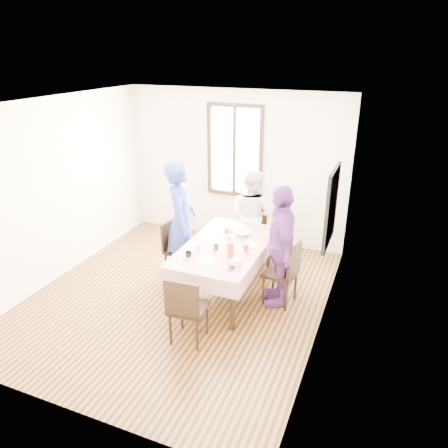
% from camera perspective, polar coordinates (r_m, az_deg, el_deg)
% --- Properties ---
extents(ground, '(4.50, 4.50, 0.00)m').
position_cam_1_polar(ground, '(6.23, -6.07, -9.66)').
color(ground, black).
rests_on(ground, ground).
extents(back_wall, '(4.00, 0.00, 4.00)m').
position_cam_1_polar(back_wall, '(7.58, 1.50, 7.62)').
color(back_wall, beige).
rests_on(back_wall, ground).
extents(right_wall, '(0.00, 4.50, 4.50)m').
position_cam_1_polar(right_wall, '(5.04, 13.81, -1.03)').
color(right_wall, beige).
rests_on(right_wall, ground).
extents(window_frame, '(1.02, 0.06, 1.62)m').
position_cam_1_polar(window_frame, '(7.49, 1.47, 9.79)').
color(window_frame, black).
rests_on(window_frame, back_wall).
extents(window_pane, '(0.90, 0.02, 1.50)m').
position_cam_1_polar(window_pane, '(7.50, 1.49, 9.81)').
color(window_pane, white).
rests_on(window_pane, back_wall).
extents(art_poster, '(0.04, 0.76, 0.96)m').
position_cam_1_polar(art_poster, '(5.25, 14.33, 2.23)').
color(art_poster, red).
rests_on(art_poster, right_wall).
extents(dining_table, '(0.96, 1.71, 0.75)m').
position_cam_1_polar(dining_table, '(6.12, 0.18, -6.11)').
color(dining_table, black).
rests_on(dining_table, ground).
extents(tablecloth, '(1.08, 1.83, 0.01)m').
position_cam_1_polar(tablecloth, '(5.94, 0.18, -2.89)').
color(tablecloth, '#630916').
rests_on(tablecloth, dining_table).
extents(chair_left, '(0.46, 0.46, 0.91)m').
position_cam_1_polar(chair_left, '(6.51, -5.82, -3.56)').
color(chair_left, black).
rests_on(chair_left, ground).
extents(chair_right, '(0.47, 0.47, 0.91)m').
position_cam_1_polar(chair_right, '(5.91, 7.60, -6.54)').
color(chair_right, black).
rests_on(chair_right, ground).
extents(chair_far, '(0.45, 0.45, 0.91)m').
position_cam_1_polar(chair_far, '(7.08, 3.74, -1.26)').
color(chair_far, black).
rests_on(chair_far, ground).
extents(chair_near, '(0.45, 0.45, 0.91)m').
position_cam_1_polar(chair_near, '(5.16, -4.81, -11.16)').
color(chair_near, black).
rests_on(chair_near, ground).
extents(person_left, '(0.66, 0.79, 1.86)m').
position_cam_1_polar(person_left, '(6.31, -5.82, 0.29)').
color(person_left, navy).
rests_on(person_left, ground).
extents(person_far, '(0.90, 0.80, 1.56)m').
position_cam_1_polar(person_far, '(6.93, 3.75, 1.11)').
color(person_far, white).
rests_on(person_far, ground).
extents(person_right, '(0.79, 1.09, 1.72)m').
position_cam_1_polar(person_right, '(5.73, 7.60, -2.99)').
color(person_right, '#67327F').
rests_on(person_right, ground).
extents(mug_black, '(0.11, 0.11, 0.07)m').
position_cam_1_polar(mug_black, '(5.62, -4.82, -4.09)').
color(mug_black, black).
rests_on(mug_black, tablecloth).
extents(mug_flag, '(0.11, 0.11, 0.08)m').
position_cam_1_polar(mug_flag, '(5.76, 2.97, -3.31)').
color(mug_flag, red).
rests_on(mug_flag, tablecloth).
extents(mug_green, '(0.11, 0.11, 0.08)m').
position_cam_1_polar(mug_green, '(6.29, 0.47, -0.94)').
color(mug_green, '#0C7226').
rests_on(mug_green, tablecloth).
extents(serving_bowl, '(0.26, 0.26, 0.06)m').
position_cam_1_polar(serving_bowl, '(6.25, 2.47, -1.23)').
color(serving_bowl, white).
rests_on(serving_bowl, tablecloth).
extents(juice_carton, '(0.06, 0.06, 0.20)m').
position_cam_1_polar(juice_carton, '(5.57, 0.88, -3.51)').
color(juice_carton, red).
rests_on(juice_carton, tablecloth).
extents(butter_tub, '(0.13, 0.13, 0.07)m').
position_cam_1_polar(butter_tub, '(5.40, 1.68, -5.22)').
color(butter_tub, white).
rests_on(butter_tub, tablecloth).
extents(jam_jar, '(0.07, 0.07, 0.10)m').
position_cam_1_polar(jam_jar, '(5.80, -1.07, -2.97)').
color(jam_jar, black).
rests_on(jam_jar, tablecloth).
extents(drinking_glass, '(0.07, 0.07, 0.10)m').
position_cam_1_polar(drinking_glass, '(5.77, -3.49, -3.14)').
color(drinking_glass, silver).
rests_on(drinking_glass, tablecloth).
extents(smartphone, '(0.07, 0.15, 0.01)m').
position_cam_1_polar(smartphone, '(5.33, 0.93, -5.99)').
color(smartphone, black).
rests_on(smartphone, tablecloth).
extents(flower_vase, '(0.07, 0.07, 0.14)m').
position_cam_1_polar(flower_vase, '(5.93, 0.69, -2.13)').
color(flower_vase, silver).
rests_on(flower_vase, tablecloth).
extents(plate_left, '(0.20, 0.20, 0.01)m').
position_cam_1_polar(plate_left, '(6.12, -2.22, -2.02)').
color(plate_left, white).
rests_on(plate_left, tablecloth).
extents(plate_right, '(0.20, 0.20, 0.01)m').
position_cam_1_polar(plate_right, '(5.93, 3.63, -2.87)').
color(plate_right, white).
rests_on(plate_right, tablecloth).
extents(plate_far, '(0.20, 0.20, 0.01)m').
position_cam_1_polar(plate_far, '(6.50, 2.31, -0.48)').
color(plate_far, white).
rests_on(plate_far, tablecloth).
extents(plate_near, '(0.20, 0.20, 0.01)m').
position_cam_1_polar(plate_near, '(5.49, -2.37, -5.08)').
color(plate_near, white).
rests_on(plate_near, tablecloth).
extents(butter_lid, '(0.12, 0.12, 0.01)m').
position_cam_1_polar(butter_lid, '(5.38, 1.68, -4.85)').
color(butter_lid, blue).
rests_on(butter_lid, butter_tub).
extents(flower_bunch, '(0.09, 0.09, 0.10)m').
position_cam_1_polar(flower_bunch, '(5.89, 0.69, -1.07)').
color(flower_bunch, yellow).
rests_on(flower_bunch, flower_vase).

